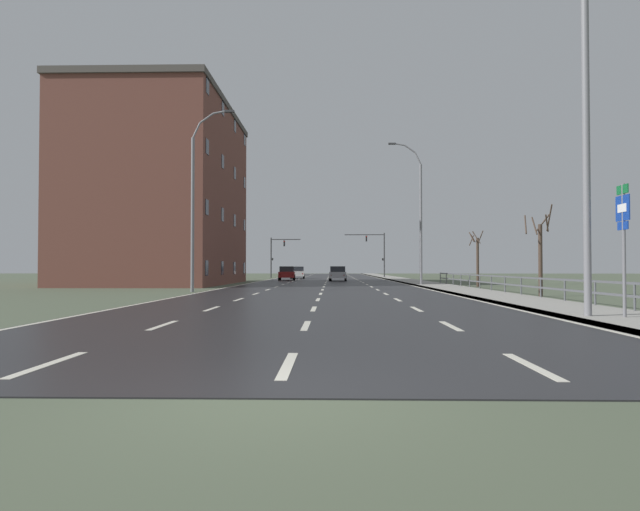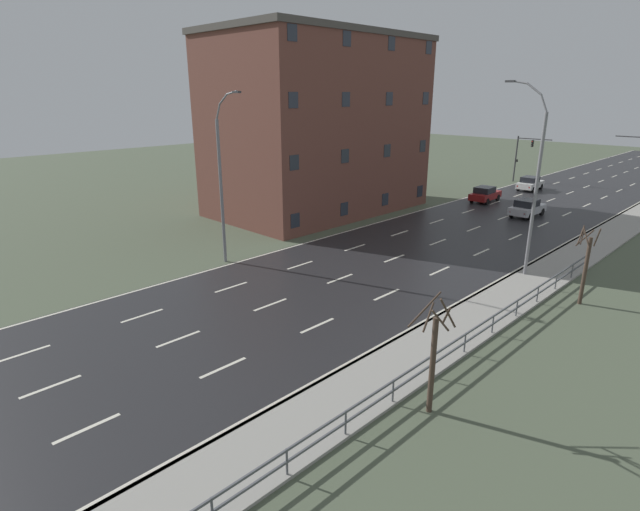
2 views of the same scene
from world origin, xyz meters
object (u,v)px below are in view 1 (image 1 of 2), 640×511
street_lamp_foreground (579,111)px  car_near_left (338,274)px  street_lamp_midground (419,216)px  car_mid_centre (298,272)px  traffic_signal_right (377,248)px  traffic_signal_left (276,252)px  car_distant (287,273)px  highway_sign (623,233)px  street_lamp_left_bank (195,203)px  brick_building (163,195)px

street_lamp_foreground → car_near_left: size_ratio=2.85×
street_lamp_midground → car_mid_centre: size_ratio=2.72×
traffic_signal_right → car_mid_centre: size_ratio=1.52×
traffic_signal_left → car_mid_centre: size_ratio=1.34×
traffic_signal_right → car_distant: size_ratio=1.51×
street_lamp_foreground → highway_sign: (0.97, -0.36, -3.38)m
highway_sign → street_lamp_left_bank: bearing=132.5°
traffic_signal_left → car_distant: traffic_signal_left is taller
street_lamp_left_bank → car_near_left: (8.64, 26.47, -4.46)m
street_lamp_foreground → street_lamp_midground: bearing=90.0°
street_lamp_midground → car_distant: street_lamp_midground is taller
brick_building → car_near_left: bearing=36.0°
street_lamp_foreground → car_distant: (-11.94, 46.57, -4.93)m
traffic_signal_right → traffic_signal_left: bearing=-173.4°
street_lamp_foreground → street_lamp_midground: street_lamp_foreground is taller
street_lamp_foreground → highway_sign: 3.54m
street_lamp_left_bank → car_mid_centre: street_lamp_left_bank is taller
street_lamp_midground → car_mid_centre: bearing=112.1°
street_lamp_midground → street_lamp_foreground: bearing=-90.0°
highway_sign → car_mid_centre: size_ratio=0.88×
traffic_signal_left → car_mid_centre: traffic_signal_left is taller
car_distant → car_near_left: bearing=-32.0°
highway_sign → traffic_signal_left: bearing=104.3°
street_lamp_left_bank → car_distant: size_ratio=2.57×
street_lamp_midground → highway_sign: street_lamp_midground is taller
street_lamp_foreground → car_mid_centre: 57.46m
street_lamp_left_bank → traffic_signal_right: size_ratio=1.70×
traffic_signal_left → car_distant: (2.65, -14.05, -2.84)m
street_lamp_foreground → highway_sign: size_ratio=3.21×
traffic_signal_right → highway_sign: bearing=-88.6°
brick_building → street_lamp_midground: bearing=-10.5°
brick_building → traffic_signal_left: bearing=76.2°
street_lamp_foreground → street_lamp_midground: 28.19m
street_lamp_midground → car_distant: size_ratio=2.71×
traffic_signal_left → car_mid_centre: (3.25, -4.50, -2.84)m
street_lamp_foreground → brick_building: (-21.58, 32.21, 2.07)m
car_near_left → street_lamp_left_bank: bearing=-106.8°
highway_sign → traffic_signal_left: size_ratio=0.66×
traffic_signal_right → car_near_left: 19.98m
street_lamp_midground → traffic_signal_left: bearing=114.3°
traffic_signal_left → car_distant: 14.58m
car_mid_centre → car_distant: size_ratio=1.00×
street_lamp_left_bank → car_distant: (2.92, 29.65, -4.46)m
street_lamp_left_bank → car_near_left: 28.19m
traffic_signal_left → brick_building: size_ratio=0.29×
car_mid_centre → car_near_left: size_ratio=1.01×
car_distant → car_near_left: 6.55m
car_near_left → brick_building: bearing=-142.7°
traffic_signal_left → car_near_left: (8.37, -17.24, -2.84)m
car_distant → car_near_left: size_ratio=1.01×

